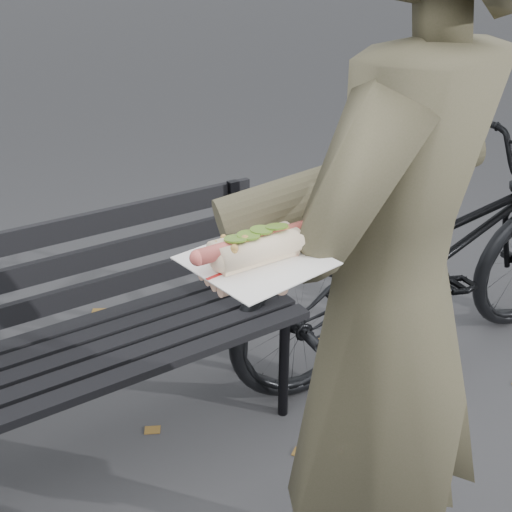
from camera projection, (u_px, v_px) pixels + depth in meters
The scene contains 5 objects.
park_bench at pixel (80, 329), 2.02m from camera, with size 1.50×0.44×0.88m.
bicycle at pixel (426, 258), 2.56m from camera, with size 0.65×1.87×0.98m, color black.
person at pixel (386, 317), 1.30m from camera, with size 0.70×0.46×1.91m, color #47462F.
held_hotdog at pixel (329, 199), 1.04m from camera, with size 0.62×0.30×0.20m.
fallen_leaves at pixel (263, 485), 2.09m from camera, with size 4.45×2.89×0.00m.
Camera 1 is at (-0.43, -0.76, 1.67)m, focal length 42.00 mm.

